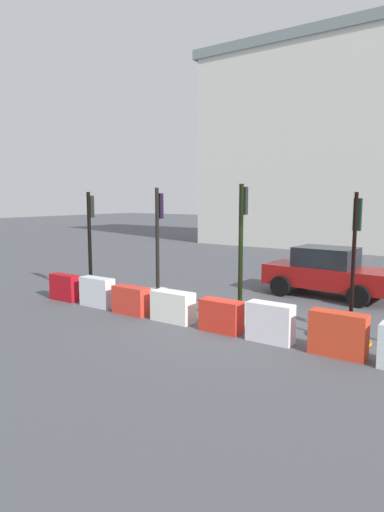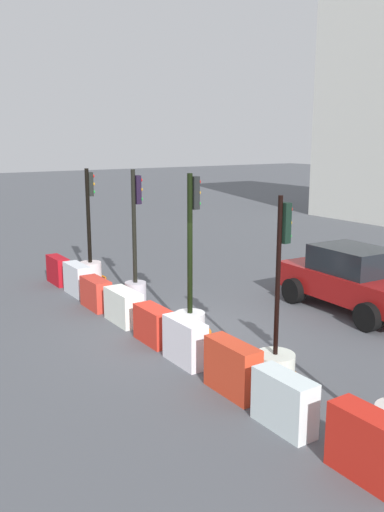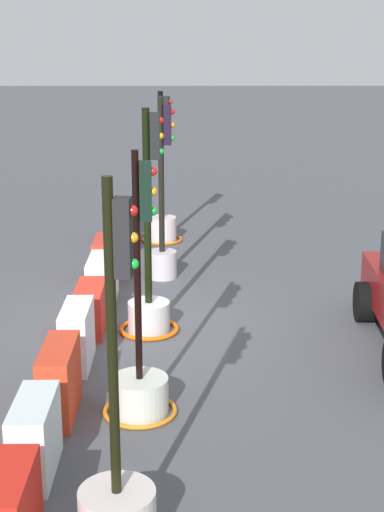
{
  "view_description": "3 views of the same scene",
  "coord_description": "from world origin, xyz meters",
  "px_view_note": "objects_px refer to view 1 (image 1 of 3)",
  "views": [
    {
      "loc": [
        5.46,
        -9.7,
        3.2
      ],
      "look_at": [
        -1.95,
        0.82,
        1.5
      ],
      "focal_mm": 31.11,
      "sensor_mm": 36.0,
      "label": 1
    },
    {
      "loc": [
        9.67,
        -6.19,
        4.26
      ],
      "look_at": [
        -0.1,
        0.25,
        1.72
      ],
      "focal_mm": 38.25,
      "sensor_mm": 36.0,
      "label": 2
    },
    {
      "loc": [
        11.63,
        0.68,
        4.6
      ],
      "look_at": [
        0.79,
        0.77,
        1.46
      ],
      "focal_mm": 54.16,
      "sensor_mm": 36.0,
      "label": 3
    }
  ],
  "objects_px": {
    "construction_barrier_4": "(221,316)",
    "construction_barrier_6": "(338,334)",
    "traffic_light_0": "(91,278)",
    "car_red_compact": "(328,272)",
    "construction_barrier_0": "(65,287)",
    "construction_barrier_1": "(97,292)",
    "traffic_light_2": "(240,301)",
    "construction_barrier_5": "(270,323)",
    "construction_barrier_2": "(131,300)",
    "traffic_light_1": "(158,280)",
    "traffic_light_3": "(351,322)",
    "construction_barrier_3": "(173,307)"
  },
  "relations": [
    {
      "from": "construction_barrier_5",
      "to": "car_red_compact",
      "type": "relative_size",
      "value": 0.26
    },
    {
      "from": "construction_barrier_3",
      "to": "construction_barrier_6",
      "type": "xyz_separation_m",
      "value": [
        4.3,
        -0.09,
        0.06
      ]
    },
    {
      "from": "construction_barrier_1",
      "to": "traffic_light_0",
      "type": "bearing_deg",
      "value": 144.16
    },
    {
      "from": "traffic_light_3",
      "to": "construction_barrier_2",
      "type": "height_order",
      "value": "traffic_light_3"
    },
    {
      "from": "traffic_light_0",
      "to": "car_red_compact",
      "type": "height_order",
      "value": "traffic_light_0"
    },
    {
      "from": "traffic_light_0",
      "to": "construction_barrier_0",
      "type": "distance_m",
      "value": 1.01
    },
    {
      "from": "traffic_light_2",
      "to": "construction_barrier_6",
      "type": "height_order",
      "value": "traffic_light_2"
    },
    {
      "from": "construction_barrier_2",
      "to": "construction_barrier_5",
      "type": "height_order",
      "value": "construction_barrier_5"
    },
    {
      "from": "traffic_light_1",
      "to": "construction_barrier_5",
      "type": "relative_size",
      "value": 3.33
    },
    {
      "from": "traffic_light_3",
      "to": "construction_barrier_5",
      "type": "bearing_deg",
      "value": -146.28
    },
    {
      "from": "construction_barrier_1",
      "to": "construction_barrier_4",
      "type": "bearing_deg",
      "value": -0.26
    },
    {
      "from": "traffic_light_1",
      "to": "construction_barrier_3",
      "type": "height_order",
      "value": "traffic_light_1"
    },
    {
      "from": "traffic_light_0",
      "to": "construction_barrier_1",
      "type": "xyz_separation_m",
      "value": [
        1.32,
        -0.95,
        -0.15
      ]
    },
    {
      "from": "construction_barrier_1",
      "to": "construction_barrier_3",
      "type": "bearing_deg",
      "value": 0.23
    },
    {
      "from": "construction_barrier_0",
      "to": "construction_barrier_1",
      "type": "bearing_deg",
      "value": 1.55
    },
    {
      "from": "traffic_light_2",
      "to": "construction_barrier_0",
      "type": "bearing_deg",
      "value": -170.58
    },
    {
      "from": "construction_barrier_2",
      "to": "traffic_light_2",
      "type": "bearing_deg",
      "value": 18.85
    },
    {
      "from": "traffic_light_0",
      "to": "construction_barrier_2",
      "type": "distance_m",
      "value": 2.94
    },
    {
      "from": "traffic_light_2",
      "to": "construction_barrier_1",
      "type": "xyz_separation_m",
      "value": [
        -4.3,
        -0.91,
        -0.14
      ]
    },
    {
      "from": "traffic_light_2",
      "to": "construction_barrier_5",
      "type": "relative_size",
      "value": 3.38
    },
    {
      "from": "traffic_light_3",
      "to": "construction_barrier_0",
      "type": "bearing_deg",
      "value": -173.55
    },
    {
      "from": "traffic_light_2",
      "to": "construction_barrier_2",
      "type": "distance_m",
      "value": 3.05
    },
    {
      "from": "traffic_light_2",
      "to": "traffic_light_3",
      "type": "distance_m",
      "value": 2.78
    },
    {
      "from": "traffic_light_1",
      "to": "traffic_light_3",
      "type": "bearing_deg",
      "value": -1.28
    },
    {
      "from": "construction_barrier_0",
      "to": "construction_barrier_6",
      "type": "xyz_separation_m",
      "value": [
        8.54,
        -0.04,
        0.05
      ]
    },
    {
      "from": "traffic_light_2",
      "to": "construction_barrier_4",
      "type": "xyz_separation_m",
      "value": [
        0.0,
        -0.93,
        -0.19
      ]
    },
    {
      "from": "construction_barrier_4",
      "to": "construction_barrier_6",
      "type": "xyz_separation_m",
      "value": [
        2.8,
        -0.06,
        0.07
      ]
    },
    {
      "from": "traffic_light_1",
      "to": "construction_barrier_4",
      "type": "height_order",
      "value": "traffic_light_1"
    },
    {
      "from": "traffic_light_1",
      "to": "construction_barrier_2",
      "type": "relative_size",
      "value": 3.23
    },
    {
      "from": "construction_barrier_0",
      "to": "construction_barrier_2",
      "type": "height_order",
      "value": "construction_barrier_0"
    },
    {
      "from": "traffic_light_2",
      "to": "construction_barrier_2",
      "type": "relative_size",
      "value": 3.28
    },
    {
      "from": "construction_barrier_4",
      "to": "construction_barrier_1",
      "type": "bearing_deg",
      "value": 179.74
    },
    {
      "from": "traffic_light_2",
      "to": "construction_barrier_3",
      "type": "height_order",
      "value": "traffic_light_2"
    },
    {
      "from": "traffic_light_0",
      "to": "car_red_compact",
      "type": "relative_size",
      "value": 0.83
    },
    {
      "from": "construction_barrier_6",
      "to": "car_red_compact",
      "type": "bearing_deg",
      "value": 110.43
    },
    {
      "from": "construction_barrier_4",
      "to": "traffic_light_3",
      "type": "bearing_deg",
      "value": 18.78
    },
    {
      "from": "construction_barrier_0",
      "to": "construction_barrier_1",
      "type": "distance_m",
      "value": 1.43
    },
    {
      "from": "traffic_light_3",
      "to": "construction_barrier_0",
      "type": "relative_size",
      "value": 3.15
    },
    {
      "from": "construction_barrier_1",
      "to": "car_red_compact",
      "type": "xyz_separation_m",
      "value": [
        5.13,
        5.25,
        0.37
      ]
    },
    {
      "from": "car_red_compact",
      "to": "construction_barrier_6",
      "type": "bearing_deg",
      "value": -69.57
    },
    {
      "from": "traffic_light_0",
      "to": "traffic_light_2",
      "type": "relative_size",
      "value": 0.96
    },
    {
      "from": "construction_barrier_0",
      "to": "construction_barrier_3",
      "type": "bearing_deg",
      "value": 0.68
    },
    {
      "from": "construction_barrier_4",
      "to": "construction_barrier_2",
      "type": "bearing_deg",
      "value": -178.97
    },
    {
      "from": "traffic_light_0",
      "to": "traffic_light_2",
      "type": "distance_m",
      "value": 5.63
    },
    {
      "from": "construction_barrier_1",
      "to": "construction_barrier_5",
      "type": "relative_size",
      "value": 1.07
    },
    {
      "from": "traffic_light_1",
      "to": "construction_barrier_5",
      "type": "xyz_separation_m",
      "value": [
        4.14,
        -1.11,
        -0.36
      ]
    },
    {
      "from": "construction_barrier_3",
      "to": "traffic_light_3",
      "type": "bearing_deg",
      "value": 12.07
    },
    {
      "from": "traffic_light_2",
      "to": "traffic_light_3",
      "type": "height_order",
      "value": "traffic_light_2"
    },
    {
      "from": "traffic_light_2",
      "to": "car_red_compact",
      "type": "relative_size",
      "value": 0.86
    },
    {
      "from": "traffic_light_1",
      "to": "car_red_compact",
      "type": "distance_m",
      "value": 5.57
    }
  ]
}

